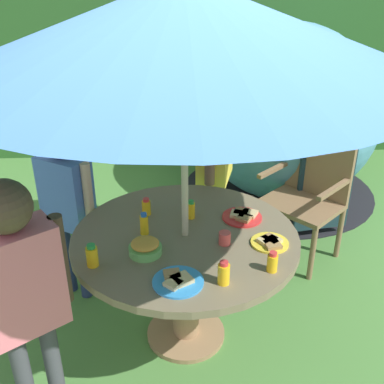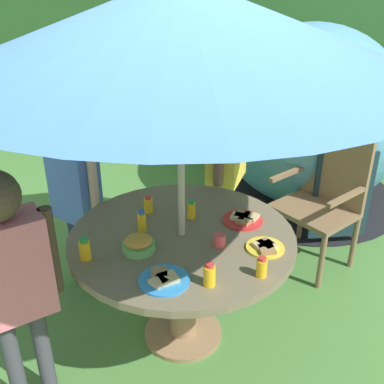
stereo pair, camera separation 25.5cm
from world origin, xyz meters
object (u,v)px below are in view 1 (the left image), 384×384
Objects in this scene: juice_bottle_far_right at (191,210)px; juice_bottle_center_front at (92,256)px; juice_bottle_center_back at (272,262)px; snack_bowl at (145,247)px; plate_back_edge at (178,281)px; plate_mid_left at (270,242)px; patio_umbrella at (183,24)px; cup_near at (225,238)px; child_in_pink_shirt at (20,281)px; garden_table at (185,256)px; plate_far_left at (243,216)px; dome_tent at (284,113)px; wooden_chair at (310,184)px; juice_bottle_near_left at (224,273)px; child_in_yellow_shirt at (215,144)px; child_in_blue_shirt at (66,192)px; juice_bottle_mid_right at (144,224)px; juice_bottle_near_right at (146,207)px.

juice_bottle_center_front reaches higher than juice_bottle_far_right.
snack_bowl is at bearing 163.48° from juice_bottle_center_back.
plate_back_edge and plate_mid_left have the same top height.
cup_near is (0.20, -0.10, -1.05)m from patio_umbrella.
juice_bottle_center_back is at bearing -26.82° from child_in_pink_shirt.
garden_table is 1.23m from patio_umbrella.
juice_bottle_far_right reaches higher than plate_far_left.
wooden_chair is at bearing -101.62° from dome_tent.
juice_bottle_far_right reaches higher than cup_near.
juice_bottle_far_right reaches higher than juice_bottle_center_back.
child_in_pink_shirt is at bearing -144.96° from garden_table.
juice_bottle_center_front is at bearing 158.54° from plate_back_edge.
dome_tent is 2.62m from juice_bottle_center_front.
dome_tent is 20.29× the size of juice_bottle_center_back.
juice_bottle_far_right is at bearing -95.25° from wooden_chair.
patio_umbrella is 1.12m from juice_bottle_near_left.
wooden_chair is at bearing 106.68° from child_in_yellow_shirt.
snack_bowl is 0.85× the size of plate_mid_left.
plate_far_left is at bearing 30.75° from snack_bowl.
patio_umbrella reaches higher than cup_near.
child_in_blue_shirt reaches higher than juice_bottle_far_right.
juice_bottle_center_back is 0.72m from juice_bottle_mid_right.
plate_back_edge is 2.31× the size of juice_bottle_near_right.
plate_back_edge is (-0.05, -0.41, 0.16)m from garden_table.
wooden_chair is 1.47m from juice_bottle_mid_right.
child_in_yellow_shirt is at bearing 19.58° from child_in_pink_shirt.
juice_bottle_far_right reaches higher than plate_back_edge.
plate_far_left is at bearing -7.82° from juice_bottle_near_right.
snack_bowl is at bearing -176.05° from plate_mid_left.
plate_back_edge is 0.60m from juice_bottle_far_right.
juice_bottle_near_right is (-0.21, 0.24, 0.19)m from garden_table.
wooden_chair is 1.25m from cup_near.
garden_table is at bearing -127.02° from dome_tent.
plate_mid_left is (-0.53, -1.00, 0.16)m from wooden_chair.
juice_bottle_center_front is at bearing -133.43° from dome_tent.
patio_umbrella is at bearing -90.00° from wooden_chair.
child_in_blue_shirt is at bearing 147.81° from garden_table.
patio_umbrella reaches higher than wooden_chair.
child_in_blue_shirt reaches higher than juice_bottle_near_right.
juice_bottle_center_back is (0.15, -1.22, -0.14)m from child_in_yellow_shirt.
juice_bottle_center_back is at bearing 8.26° from plate_back_edge.
child_in_pink_shirt reaches higher than child_in_blue_shirt.
child_in_blue_shirt is 5.27× the size of plate_far_left.
plate_mid_left is 0.23m from juice_bottle_center_back.
plate_mid_left is 1.89× the size of juice_bottle_center_back.
cup_near is (0.16, -0.28, -0.02)m from juice_bottle_far_right.
juice_bottle_center_back is at bearing 18.29° from juice_bottle_near_left.
juice_bottle_center_front is (-0.25, -0.49, 0.01)m from juice_bottle_near_right.
juice_bottle_near_left reaches higher than juice_bottle_far_right.
child_in_yellow_shirt is 1.15m from snack_bowl.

